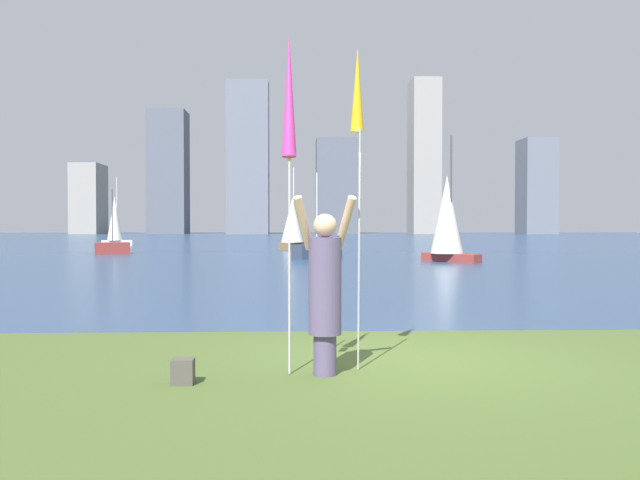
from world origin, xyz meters
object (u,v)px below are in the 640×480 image
(person, at_px, (325,287))
(sailboat_8, at_px, (293,224))
(sailboat_5, at_px, (447,218))
(sailboat_6, at_px, (317,251))
(kite_flag_left, at_px, (289,102))
(sailboat_3, at_px, (112,248))
(bag, at_px, (183,371))
(kite_flag_right, at_px, (357,99))
(sailboat_4, at_px, (115,221))

(person, height_order, sailboat_8, sailboat_8)
(person, height_order, sailboat_5, sailboat_5)
(person, height_order, sailboat_6, sailboat_6)
(sailboat_5, height_order, sailboat_8, sailboat_5)
(kite_flag_left, distance_m, sailboat_3, 33.08)
(bag, height_order, sailboat_6, sailboat_6)
(sailboat_6, bearing_deg, sailboat_3, 153.08)
(kite_flag_right, xyz_separation_m, sailboat_8, (-0.85, 37.51, -1.50))
(kite_flag_left, bearing_deg, kite_flag_right, 33.35)
(kite_flag_right, bearing_deg, sailboat_4, 107.54)
(bag, xyz_separation_m, sailboat_5, (7.94, 23.27, 1.80))
(kite_flag_left, distance_m, sailboat_6, 25.91)
(sailboat_4, bearing_deg, person, -73.06)
(bag, height_order, sailboat_4, sailboat_4)
(sailboat_6, bearing_deg, bag, -94.96)
(person, bearing_deg, bag, 174.57)
(kite_flag_right, distance_m, sailboat_8, 37.55)
(bag, bearing_deg, sailboat_6, 85.04)
(kite_flag_left, xyz_separation_m, sailboat_6, (1.13, 25.75, -2.66))
(sailboat_4, bearing_deg, sailboat_3, -76.33)
(kite_flag_right, xyz_separation_m, sailboat_4, (-14.29, 45.23, -1.29))
(person, distance_m, kite_flag_left, 2.07)
(kite_flag_right, height_order, sailboat_6, sailboat_6)
(sailboat_4, xyz_separation_m, sailboat_5, (20.32, -22.73, 0.08))
(person, relative_size, kite_flag_right, 0.54)
(sailboat_5, distance_m, sailboat_8, 16.51)
(sailboat_5, bearing_deg, sailboat_6, 154.35)
(sailboat_5, bearing_deg, kite_flag_right, -104.99)
(sailboat_4, distance_m, sailboat_5, 30.49)
(kite_flag_right, distance_m, sailboat_6, 25.38)
(sailboat_6, relative_size, sailboat_8, 0.77)
(person, xyz_separation_m, kite_flag_left, (-0.40, -0.13, 2.03))
(person, distance_m, sailboat_3, 32.97)
(bag, distance_m, sailboat_8, 38.33)
(sailboat_3, bearing_deg, sailboat_5, -26.50)
(kite_flag_left, xyz_separation_m, sailboat_5, (6.82, 23.02, -1.09))
(kite_flag_left, relative_size, bag, 14.13)
(sailboat_8, bearing_deg, kite_flag_left, -89.92)
(kite_flag_left, relative_size, sailboat_5, 0.68)
(kite_flag_left, height_order, kite_flag_right, kite_flag_left)
(kite_flag_right, bearing_deg, sailboat_8, 91.30)
(person, relative_size, sailboat_3, 0.56)
(kite_flag_right, distance_m, sailboat_4, 47.45)
(sailboat_3, xyz_separation_m, sailboat_6, (11.15, -5.66, 0.03))
(kite_flag_left, bearing_deg, sailboat_4, 106.44)
(sailboat_8, bearing_deg, kite_flag_right, -88.70)
(sailboat_4, relative_size, sailboat_5, 0.94)
(bag, distance_m, sailboat_3, 32.89)
(kite_flag_right, bearing_deg, person, -135.52)
(sailboat_3, distance_m, sailboat_8, 12.03)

